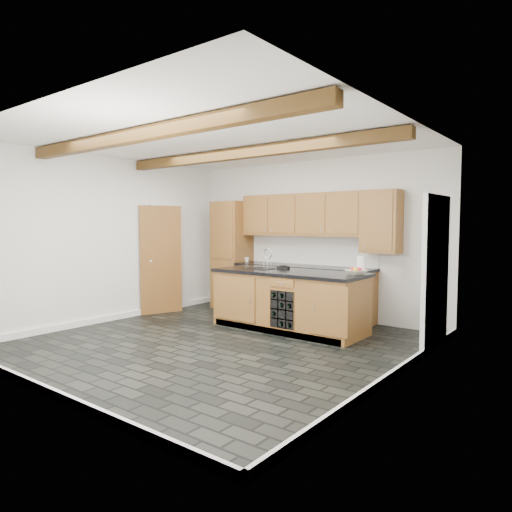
{
  "coord_description": "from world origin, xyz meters",
  "views": [
    {
      "loc": [
        4.25,
        -4.64,
        1.66
      ],
      "look_at": [
        0.03,
        0.8,
        1.18
      ],
      "focal_mm": 32.0,
      "sensor_mm": 36.0,
      "label": 1
    }
  ],
  "objects_px": {
    "island": "(289,300)",
    "paper_towel": "(361,265)",
    "fruit_bowl": "(356,272)",
    "kitchen_scale": "(283,267)"
  },
  "relations": [
    {
      "from": "fruit_bowl",
      "to": "paper_towel",
      "type": "xyz_separation_m",
      "value": [
        0.04,
        0.08,
        0.1
      ]
    },
    {
      "from": "fruit_bowl",
      "to": "paper_towel",
      "type": "height_order",
      "value": "paper_towel"
    },
    {
      "from": "island",
      "to": "fruit_bowl",
      "type": "relative_size",
      "value": 8.34
    },
    {
      "from": "island",
      "to": "kitchen_scale",
      "type": "height_order",
      "value": "kitchen_scale"
    },
    {
      "from": "kitchen_scale",
      "to": "paper_towel",
      "type": "height_order",
      "value": "paper_towel"
    },
    {
      "from": "island",
      "to": "paper_towel",
      "type": "bearing_deg",
      "value": 11.56
    },
    {
      "from": "island",
      "to": "paper_towel",
      "type": "height_order",
      "value": "paper_towel"
    },
    {
      "from": "kitchen_scale",
      "to": "fruit_bowl",
      "type": "xyz_separation_m",
      "value": [
        1.33,
        -0.08,
        0.01
      ]
    },
    {
      "from": "paper_towel",
      "to": "fruit_bowl",
      "type": "bearing_deg",
      "value": -115.53
    },
    {
      "from": "kitchen_scale",
      "to": "fruit_bowl",
      "type": "bearing_deg",
      "value": -12.92
    }
  ]
}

